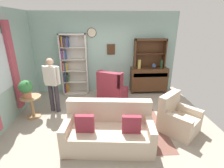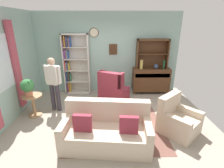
% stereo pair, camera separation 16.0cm
% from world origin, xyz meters
% --- Properties ---
extents(ground_plane, '(5.40, 4.60, 0.02)m').
position_xyz_m(ground_plane, '(0.00, 0.00, -0.01)').
color(ground_plane, '#9E9384').
extents(wall_back, '(5.00, 0.09, 2.80)m').
position_xyz_m(wall_back, '(-0.00, 2.13, 1.40)').
color(wall_back, '#93B7AD').
rests_on(wall_back, ground_plane).
extents(wall_left, '(0.16, 4.20, 2.80)m').
position_xyz_m(wall_left, '(-2.52, -0.00, 1.40)').
color(wall_left, '#93B7AD').
rests_on(wall_left, ground_plane).
extents(area_rug, '(2.27, 2.05, 0.01)m').
position_xyz_m(area_rug, '(0.20, -0.30, 0.00)').
color(area_rug, brown).
rests_on(area_rug, ground_plane).
extents(bookshelf, '(0.90, 0.30, 2.10)m').
position_xyz_m(bookshelf, '(-1.18, 1.95, 1.07)').
color(bookshelf, silver).
rests_on(bookshelf, ground_plane).
extents(sideboard, '(1.30, 0.45, 0.92)m').
position_xyz_m(sideboard, '(1.54, 1.86, 0.51)').
color(sideboard, '#4C2D19').
rests_on(sideboard, ground_plane).
extents(sideboard_hutch, '(1.10, 0.26, 1.00)m').
position_xyz_m(sideboard_hutch, '(1.54, 1.97, 1.56)').
color(sideboard_hutch, '#4C2D19').
rests_on(sideboard_hutch, sideboard).
extents(vase_tall, '(0.11, 0.11, 0.31)m').
position_xyz_m(vase_tall, '(1.15, 1.78, 1.08)').
color(vase_tall, tan).
rests_on(vase_tall, sideboard).
extents(vase_round, '(0.15, 0.15, 0.17)m').
position_xyz_m(vase_round, '(1.67, 1.79, 1.01)').
color(vase_round, '#33476B').
rests_on(vase_round, sideboard).
extents(bottle_wine, '(0.07, 0.07, 0.30)m').
position_xyz_m(bottle_wine, '(1.93, 1.77, 1.07)').
color(bottle_wine, '#194223').
rests_on(bottle_wine, sideboard).
extents(couch_floral, '(1.87, 1.01, 0.90)m').
position_xyz_m(couch_floral, '(-0.04, -0.90, 0.31)').
color(couch_floral, beige).
rests_on(couch_floral, ground_plane).
extents(armchair_floral, '(1.08, 1.08, 0.88)m').
position_xyz_m(armchair_floral, '(1.61, -0.52, 0.29)').
color(armchair_floral, beige).
rests_on(armchair_floral, ground_plane).
extents(wingback_chair, '(1.06, 1.07, 1.05)m').
position_xyz_m(wingback_chair, '(0.16, 1.11, 0.38)').
color(wingback_chair, maroon).
rests_on(wingback_chair, ground_plane).
extents(plant_stand, '(0.52, 0.52, 0.61)m').
position_xyz_m(plant_stand, '(-2.05, 0.30, 0.37)').
color(plant_stand, '#A87F56').
rests_on(plant_stand, ground_plane).
extents(potted_plant_large, '(0.34, 0.34, 0.47)m').
position_xyz_m(potted_plant_large, '(-2.09, 0.25, 0.88)').
color(potted_plant_large, '#AD6B4C').
rests_on(potted_plant_large, plant_stand).
extents(person_reading, '(0.52, 0.30, 1.56)m').
position_xyz_m(person_reading, '(-1.53, 0.60, 0.91)').
color(person_reading, '#38333D').
rests_on(person_reading, ground_plane).
extents(coffee_table, '(0.80, 0.50, 0.42)m').
position_xyz_m(coffee_table, '(-0.13, 0.08, 0.35)').
color(coffee_table, '#4C2D19').
rests_on(coffee_table, ground_plane).
extents(book_stack, '(0.19, 0.14, 0.05)m').
position_xyz_m(book_stack, '(-0.08, 0.15, 0.45)').
color(book_stack, '#284C8C').
rests_on(book_stack, coffee_table).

